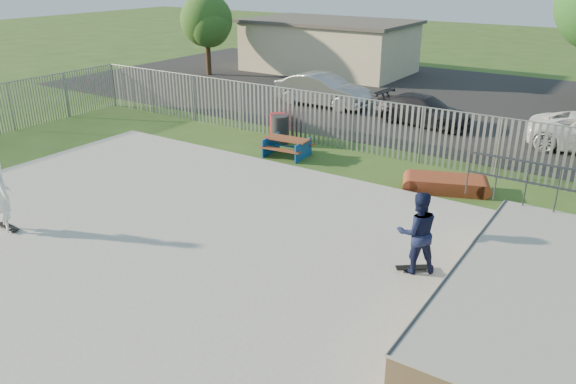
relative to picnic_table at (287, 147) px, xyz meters
The scene contains 17 objects.
ground 7.15m from the picnic_table, 84.74° to the right, with size 120.00×120.00×0.00m, color #2E4E1A.
concrete_slab 7.15m from the picnic_table, 84.74° to the right, with size 15.00×12.00×0.15m, color #A3A39D.
quarter_pipe 11.83m from the picnic_table, 30.90° to the right, with size 5.50×7.05×2.19m.
fence 3.09m from the picnic_table, 56.80° to the right, with size 26.04×16.02×2.00m.
picnic_table is the anchor object (origin of this frame).
funbox 5.90m from the picnic_table, ahead, with size 2.39×1.77×0.43m.
trash_bin_red 2.03m from the picnic_table, 133.69° to the left, with size 0.63×0.63×1.05m, color maroon.
trash_bin_grey 1.59m from the picnic_table, 133.77° to the left, with size 0.65×0.65×1.09m, color black.
parking_lot 11.91m from the picnic_table, 86.85° to the left, with size 40.00×18.00×0.02m, color black.
car_silver 7.91m from the picnic_table, 110.90° to the left, with size 1.64×4.69×1.55m, color #9E9EA2.
car_dark 7.24m from the picnic_table, 69.56° to the left, with size 1.74×4.27×1.24m, color black.
building 17.55m from the picnic_table, 114.82° to the left, with size 10.40×6.40×3.20m.
tree_left 17.00m from the picnic_table, 140.48° to the left, with size 3.16×3.16×4.87m.
skateboard_a 8.88m from the picnic_table, 37.91° to the right, with size 0.76×0.65×0.08m.
skateboard_b 9.54m from the picnic_table, 104.97° to the right, with size 0.81×0.27×0.08m.
skater_navy 8.91m from the picnic_table, 37.91° to the right, with size 0.91×0.71×1.86m, color #131A3D.
skater_white 9.57m from the picnic_table, 104.97° to the right, with size 0.68×0.45×1.86m, color white.
Camera 1 is at (10.02, -8.96, 6.46)m, focal length 35.00 mm.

